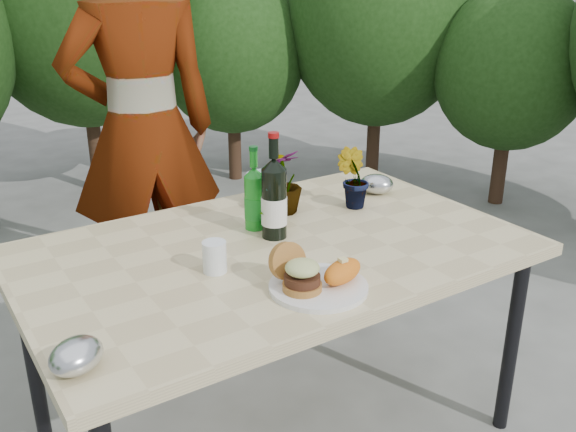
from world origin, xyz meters
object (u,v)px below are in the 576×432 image
patio_table (275,262)px  wine_bottle (274,200)px  dinner_plate (318,287)px  person (143,131)px

patio_table → wine_bottle: bearing=58.9°
patio_table → wine_bottle: (0.04, 0.06, 0.19)m
patio_table → wine_bottle: 0.20m
dinner_plate → person: 1.34m
wine_bottle → person: 0.95m
person → wine_bottle: bearing=104.1°
patio_table → person: bearing=92.6°
dinner_plate → person: size_ratio=0.15×
wine_bottle → person: size_ratio=0.19×
wine_bottle → person: bearing=79.8°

